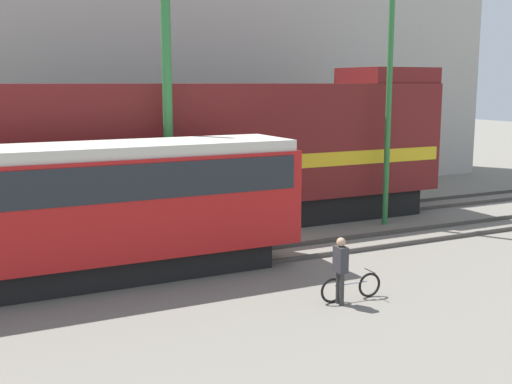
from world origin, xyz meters
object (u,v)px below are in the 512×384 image
Objects in this scene: bicycle at (351,287)px; utility_pole_right at (389,89)px; streetcar at (51,207)px; freight_locomotive at (230,153)px; utility_pole_center at (168,127)px; person at (341,264)px.

utility_pole_right is (5.88, 6.31, 4.57)m from bicycle.
freight_locomotive is at bearing 31.89° from streetcar.
streetcar is 4.68m from utility_pole_center.
utility_pole_center is at bearing 180.00° from utility_pole_right.
bicycle is at bearing 17.78° from person.
utility_pole_right reaches higher than streetcar.
bicycle is 0.78m from person.
bicycle is at bearing -132.97° from utility_pole_right.
streetcar is at bearing -148.11° from freight_locomotive.
freight_locomotive is 8.76m from bicycle.
person is 0.21× the size of utility_pole_center.
freight_locomotive reaches higher than bicycle.
utility_pole_right reaches higher than freight_locomotive.
person is at bearing -37.33° from streetcar.
streetcar is 1.33× the size of utility_pole_right.
streetcar is 12.49m from utility_pole_right.
freight_locomotive reaches higher than streetcar.
person is at bearing -162.22° from bicycle.
bicycle is at bearing -69.96° from utility_pole_center.
streetcar is (-6.75, -4.20, -0.62)m from freight_locomotive.
bicycle is (6.10, -4.21, -1.73)m from streetcar.
freight_locomotive is at bearing 82.95° from person.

